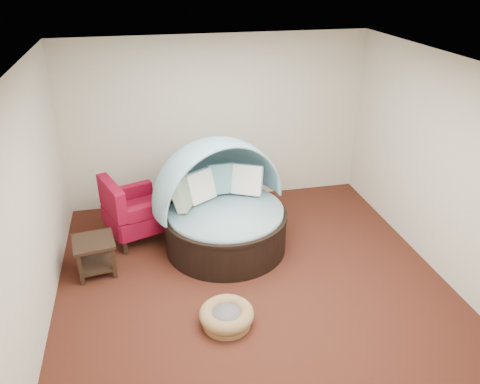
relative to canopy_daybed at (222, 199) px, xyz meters
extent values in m
plane|color=#4A2115|center=(0.21, -0.97, -0.75)|extent=(5.00, 5.00, 0.00)
plane|color=beige|center=(0.21, 1.53, 0.65)|extent=(5.00, 0.00, 5.00)
plane|color=beige|center=(0.21, -3.47, 0.65)|extent=(5.00, 0.00, 5.00)
plane|color=beige|center=(-2.29, -0.97, 0.65)|extent=(0.00, 5.00, 5.00)
plane|color=beige|center=(2.71, -0.97, 0.65)|extent=(0.00, 5.00, 5.00)
plane|color=white|center=(0.21, -0.97, 2.05)|extent=(5.00, 5.00, 0.00)
cylinder|color=black|center=(0.03, -0.10, -0.48)|extent=(2.19, 2.19, 0.53)
cylinder|color=black|center=(0.03, -0.10, -0.20)|extent=(2.21, 2.21, 0.05)
cylinder|color=#91BECB|center=(0.03, -0.10, -0.16)|extent=(2.07, 2.07, 0.12)
cube|color=#2F5A41|center=(-0.54, 0.04, 0.13)|extent=(0.43, 0.51, 0.46)
cube|color=white|center=(-0.28, 0.21, 0.13)|extent=(0.51, 0.45, 0.46)
cube|color=#68ADB6|center=(0.09, 0.40, 0.13)|extent=(0.46, 0.27, 0.46)
cube|color=white|center=(0.44, 0.28, 0.13)|extent=(0.51, 0.43, 0.46)
cylinder|color=olive|center=(-0.27, -1.70, -0.71)|extent=(0.63, 0.63, 0.07)
torus|color=olive|center=(-0.27, -1.70, -0.61)|extent=(0.72, 0.72, 0.16)
cylinder|color=#625D61|center=(-0.27, -1.70, -0.63)|extent=(0.43, 0.43, 0.10)
cylinder|color=black|center=(-1.42, 0.04, -0.64)|extent=(0.10, 0.10, 0.20)
cylinder|color=black|center=(-1.65, 0.68, -0.64)|extent=(0.10, 0.10, 0.20)
cylinder|color=black|center=(-0.78, 0.27, -0.64)|extent=(0.10, 0.10, 0.20)
cylinder|color=black|center=(-1.01, 0.91, -0.64)|extent=(0.10, 0.10, 0.20)
cube|color=maroon|center=(-1.21, 0.48, -0.40)|extent=(1.09, 1.09, 0.29)
cube|color=maroon|center=(-1.53, 0.36, 0.00)|extent=(0.44, 0.85, 0.50)
cube|color=maroon|center=(-1.04, 0.16, -0.15)|extent=(0.69, 0.36, 0.20)
cube|color=maroon|center=(-1.28, 0.84, -0.15)|extent=(0.69, 0.36, 0.20)
cube|color=black|center=(-1.79, -0.33, -0.26)|extent=(0.60, 0.60, 0.04)
cube|color=black|center=(-1.79, -0.33, -0.62)|extent=(0.53, 0.53, 0.03)
cube|color=black|center=(-1.96, -0.57, -0.52)|extent=(0.06, 0.06, 0.46)
cube|color=black|center=(-2.02, -0.15, -0.52)|extent=(0.06, 0.06, 0.46)
cube|color=black|center=(-1.55, -0.51, -0.52)|extent=(0.06, 0.06, 0.46)
cube|color=black|center=(-1.61, -0.09, -0.52)|extent=(0.06, 0.06, 0.46)
camera|label=1|loc=(-1.02, -5.82, 3.07)|focal=35.00mm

